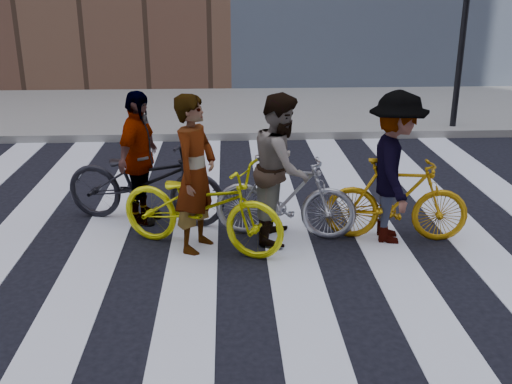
{
  "coord_description": "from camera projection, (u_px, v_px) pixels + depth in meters",
  "views": [
    {
      "loc": [
        -0.14,
        -6.18,
        2.93
      ],
      "look_at": [
        0.18,
        0.3,
        0.62
      ],
      "focal_mm": 42.0,
      "sensor_mm": 36.0,
      "label": 1
    }
  ],
  "objects": [
    {
      "name": "ground",
      "position": [
        242.0,
        253.0,
        6.81
      ],
      "size": [
        100.0,
        100.0,
        0.0
      ],
      "primitive_type": "plane",
      "color": "black",
      "rests_on": "ground"
    },
    {
      "name": "sidewalk_far",
      "position": [
        233.0,
        110.0,
        13.84
      ],
      "size": [
        100.0,
        5.0,
        0.15
      ],
      "primitive_type": "cube",
      "color": "gray",
      "rests_on": "ground"
    },
    {
      "name": "zebra_crosswalk",
      "position": [
        242.0,
        252.0,
        6.81
      ],
      "size": [
        8.25,
        10.0,
        0.01
      ],
      "color": "white",
      "rests_on": "ground"
    },
    {
      "name": "traffic_signal",
      "position": [
        467.0,
        16.0,
        11.26
      ],
      "size": [
        0.22,
        0.42,
        3.33
      ],
      "color": "black",
      "rests_on": "ground"
    },
    {
      "name": "bike_yellow_left",
      "position": [
        201.0,
        206.0,
        6.75
      ],
      "size": [
        2.11,
        1.48,
        1.05
      ],
      "primitive_type": "imported",
      "rotation": [
        0.0,
        0.0,
        1.14
      ],
      "color": "#DBDD0C",
      "rests_on": "ground"
    },
    {
      "name": "bike_silver_mid",
      "position": [
        285.0,
        197.0,
        7.06
      ],
      "size": [
        1.75,
        0.81,
        1.01
      ],
      "primitive_type": "imported",
      "rotation": [
        0.0,
        0.0,
        1.36
      ],
      "color": "#A4A4AD",
      "rests_on": "ground"
    },
    {
      "name": "bike_yellow_right",
      "position": [
        396.0,
        200.0,
        7.0
      ],
      "size": [
        1.71,
        0.71,
        1.0
      ],
      "primitive_type": "imported",
      "rotation": [
        0.0,
        0.0,
        1.42
      ],
      "color": "#C4880A",
      "rests_on": "ground"
    },
    {
      "name": "bike_dark_rear",
      "position": [
        145.0,
        181.0,
        7.51
      ],
      "size": [
        2.21,
        1.28,
        1.1
      ],
      "primitive_type": "imported",
      "rotation": [
        0.0,
        0.0,
        1.29
      ],
      "color": "black",
      "rests_on": "ground"
    },
    {
      "name": "rider_left",
      "position": [
        195.0,
        174.0,
        6.62
      ],
      "size": [
        0.66,
        0.77,
        1.79
      ],
      "primitive_type": "imported",
      "rotation": [
        0.0,
        0.0,
        1.14
      ],
      "color": "slate",
      "rests_on": "ground"
    },
    {
      "name": "rider_mid",
      "position": [
        281.0,
        168.0,
        6.94
      ],
      "size": [
        0.82,
        0.97,
        1.75
      ],
      "primitive_type": "imported",
      "rotation": [
        0.0,
        0.0,
        1.36
      ],
      "color": "slate",
      "rests_on": "ground"
    },
    {
      "name": "rider_right",
      "position": [
        395.0,
        168.0,
        6.87
      ],
      "size": [
        0.82,
        1.23,
        1.78
      ],
      "primitive_type": "imported",
      "rotation": [
        0.0,
        0.0,
        1.42
      ],
      "color": "slate",
      "rests_on": "ground"
    },
    {
      "name": "rider_rear",
      "position": [
        139.0,
        158.0,
        7.41
      ],
      "size": [
        0.66,
        1.06,
        1.68
      ],
      "primitive_type": "imported",
      "rotation": [
        0.0,
        0.0,
        1.29
      ],
      "color": "slate",
      "rests_on": "ground"
    }
  ]
}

